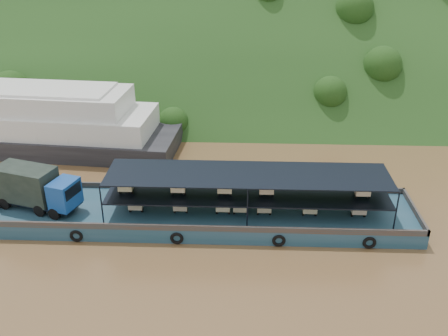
{
  "coord_description": "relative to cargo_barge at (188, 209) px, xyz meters",
  "views": [
    {
      "loc": [
        -0.38,
        -36.88,
        22.7
      ],
      "look_at": [
        -2.0,
        3.0,
        3.2
      ],
      "focal_mm": 40.0,
      "sensor_mm": 36.0,
      "label": 1
    }
  ],
  "objects": [
    {
      "name": "ground",
      "position": [
        4.9,
        0.83,
        -1.19
      ],
      "size": [
        160.0,
        160.0,
        0.0
      ],
      "primitive_type": "plane",
      "color": "brown",
      "rests_on": "ground"
    },
    {
      "name": "passenger_ferry",
      "position": [
        -20.08,
        15.22,
        1.85
      ],
      "size": [
        35.19,
        11.51,
        7.0
      ],
      "rotation": [
        0.0,
        0.0,
        -0.08
      ],
      "color": "black",
      "rests_on": "ground"
    },
    {
      "name": "cargo_barge",
      "position": [
        0.0,
        0.0,
        0.0
      ],
      "size": [
        35.1,
        7.18,
        4.79
      ],
      "color": "#153C4C",
      "rests_on": "ground"
    },
    {
      "name": "hillside",
      "position": [
        4.9,
        36.83,
        -1.19
      ],
      "size": [
        140.0,
        39.6,
        39.6
      ],
      "primitive_type": "cube",
      "rotation": [
        0.79,
        0.0,
        0.0
      ],
      "color": "#1A3714",
      "rests_on": "ground"
    }
  ]
}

